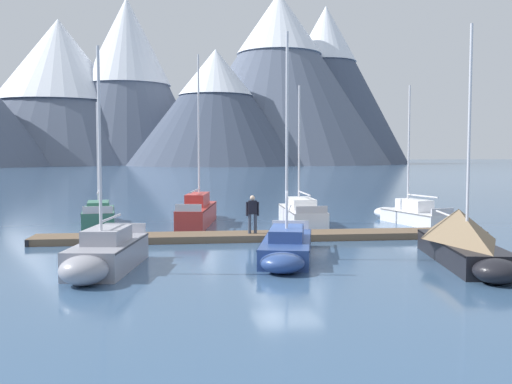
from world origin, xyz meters
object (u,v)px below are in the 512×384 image
at_px(sailboat_mid_dock_starboard, 287,246).
at_px(sailboat_far_berth, 300,213).
at_px(sailboat_nearest_berth, 99,214).
at_px(sailboat_end_of_dock, 409,214).
at_px(sailboat_mid_dock_port, 199,211).
at_px(sailboat_outer_slip, 462,238).
at_px(sailboat_second_berth, 105,254).
at_px(mooring_buoy_channel_marker, 481,234).
at_px(person_on_dock, 252,212).

bearing_deg(sailboat_mid_dock_starboard, sailboat_far_berth, 71.71).
height_order(sailboat_nearest_berth, sailboat_end_of_dock, sailboat_end_of_dock).
xyz_separation_m(sailboat_mid_dock_port, sailboat_mid_dock_starboard, (2.07, -11.36, -0.20)).
distance_m(sailboat_far_berth, sailboat_outer_slip, 12.21).
height_order(sailboat_second_berth, sailboat_mid_dock_starboard, sailboat_mid_dock_starboard).
bearing_deg(sailboat_end_of_dock, sailboat_far_berth, 172.82).
height_order(sailboat_second_berth, sailboat_far_berth, sailboat_far_berth).
xyz_separation_m(sailboat_second_berth, mooring_buoy_channel_marker, (15.95, 3.76, -0.32)).
relative_size(sailboat_nearest_berth, sailboat_end_of_dock, 0.87).
xyz_separation_m(sailboat_outer_slip, sailboat_end_of_dock, (3.48, 11.18, -0.37)).
height_order(sailboat_nearest_berth, sailboat_mid_dock_port, sailboat_mid_dock_port).
xyz_separation_m(sailboat_second_berth, sailboat_far_berth, (9.68, 11.01, 0.01)).
relative_size(sailboat_far_berth, sailboat_outer_slip, 0.92).
bearing_deg(sailboat_nearest_berth, sailboat_mid_dock_port, -8.42).
bearing_deg(sailboat_far_berth, sailboat_nearest_berth, 169.00).
height_order(sailboat_nearest_berth, sailboat_second_berth, sailboat_second_berth).
distance_m(sailboat_second_berth, sailboat_mid_dock_port, 13.04).
bearing_deg(sailboat_nearest_berth, sailboat_second_berth, -85.25).
distance_m(sailboat_nearest_berth, mooring_buoy_channel_marker, 19.43).
relative_size(sailboat_mid_dock_port, sailboat_far_berth, 1.22).
xyz_separation_m(sailboat_nearest_berth, sailboat_second_berth, (1.09, -13.11, 0.04)).
xyz_separation_m(sailboat_mid_dock_starboard, sailboat_outer_slip, (5.87, -1.87, 0.41)).
xyz_separation_m(sailboat_end_of_dock, person_on_dock, (-9.68, -4.47, 0.75)).
bearing_deg(sailboat_nearest_berth, person_on_dock, -45.86).
xyz_separation_m(sailboat_far_berth, person_on_dock, (-3.66, -5.23, 0.67)).
height_order(sailboat_nearest_berth, sailboat_far_berth, sailboat_far_berth).
bearing_deg(sailboat_outer_slip, sailboat_mid_dock_port, 120.98).
distance_m(sailboat_nearest_berth, sailboat_mid_dock_starboard, 14.25).
xyz_separation_m(sailboat_mid_dock_starboard, sailboat_end_of_dock, (9.35, 9.31, 0.04)).
bearing_deg(sailboat_far_berth, sailboat_second_berth, -131.30).
xyz_separation_m(sailboat_far_berth, mooring_buoy_channel_marker, (6.27, -7.26, -0.33)).
bearing_deg(sailboat_mid_dock_starboard, sailboat_end_of_dock, 44.85).
height_order(sailboat_second_berth, sailboat_outer_slip, sailboat_outer_slip).
relative_size(sailboat_mid_dock_starboard, sailboat_outer_slip, 1.00).
height_order(sailboat_second_berth, person_on_dock, sailboat_second_berth).
height_order(sailboat_mid_dock_port, person_on_dock, sailboat_mid_dock_port).
xyz_separation_m(sailboat_mid_dock_starboard, mooring_buoy_channel_marker, (9.60, 2.81, -0.22)).
xyz_separation_m(sailboat_far_berth, sailboat_end_of_dock, (6.03, -0.76, -0.08)).
height_order(sailboat_mid_dock_port, sailboat_mid_dock_starboard, sailboat_mid_dock_port).
xyz_separation_m(sailboat_second_berth, sailboat_outer_slip, (12.22, -0.92, 0.31)).
bearing_deg(mooring_buoy_channel_marker, sailboat_end_of_dock, 92.14).
bearing_deg(sailboat_end_of_dock, person_on_dock, -155.20).
distance_m(sailboat_second_berth, mooring_buoy_channel_marker, 16.39).
bearing_deg(sailboat_second_berth, sailboat_mid_dock_starboard, 8.50).
height_order(sailboat_second_berth, sailboat_mid_dock_port, sailboat_mid_dock_port).
xyz_separation_m(sailboat_second_berth, sailboat_mid_dock_starboard, (6.35, 0.95, -0.10)).
relative_size(sailboat_nearest_berth, sailboat_mid_dock_starboard, 0.81).
xyz_separation_m(sailboat_mid_dock_starboard, person_on_dock, (-0.33, 4.83, 0.78)).
distance_m(sailboat_outer_slip, person_on_dock, 9.14).
distance_m(sailboat_nearest_berth, sailboat_far_berth, 10.97).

